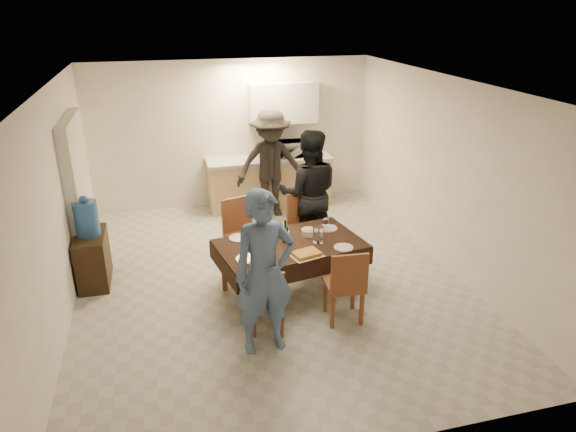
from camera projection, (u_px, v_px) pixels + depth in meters
name	position (u px, v px, depth m)	size (l,w,h in m)	color
floor	(270.00, 279.00, 7.00)	(5.00, 6.00, 0.02)	#B9B9B4
ceiling	(267.00, 84.00, 5.99)	(5.00, 6.00, 0.02)	white
wall_back	(232.00, 134.00, 9.17)	(5.00, 0.02, 2.60)	white
wall_front	(355.00, 320.00, 3.81)	(5.00, 0.02, 2.60)	white
wall_left	(57.00, 207.00, 5.92)	(0.02, 6.00, 2.60)	white
wall_right	(445.00, 174.00, 7.07)	(0.02, 6.00, 2.60)	white
stub_partition	(80.00, 192.00, 7.10)	(0.15, 1.40, 2.10)	silver
kitchen_base_cabinet	(269.00, 183.00, 9.36)	(2.20, 0.60, 0.86)	tan
kitchen_worktop	(269.00, 159.00, 9.19)	(2.24, 0.64, 0.05)	#B0AFAB
upper_cabinet	(283.00, 103.00, 9.01)	(1.20, 0.34, 0.70)	silver
dining_table	(290.00, 245.00, 6.44)	(1.94, 1.34, 0.70)	black
chair_near_left	(270.00, 294.00, 5.65)	(0.47, 0.48, 0.45)	brown
chair_near_right	(347.00, 279.00, 5.83)	(0.46, 0.46, 0.51)	brown
chair_far_left	(246.00, 231.00, 6.94)	(0.58, 0.59, 0.55)	brown
chair_far_right	(309.00, 225.00, 7.15)	(0.53, 0.53, 0.54)	brown
console	(93.00, 259.00, 6.78)	(0.38, 0.76, 0.70)	black
water_jug	(86.00, 219.00, 6.56)	(0.30, 0.30, 0.45)	#2E63AC
wine_bottle	(285.00, 231.00, 6.40)	(0.07, 0.07, 0.30)	black
water_pitcher	(318.00, 234.00, 6.43)	(0.13, 0.13, 0.21)	white
savoury_tart	(306.00, 254.00, 6.10)	(0.37, 0.28, 0.05)	gold
salad_bowl	(309.00, 232.00, 6.64)	(0.20, 0.20, 0.08)	silver
mushroom_dish	(281.00, 233.00, 6.66)	(0.20, 0.20, 0.04)	silver
wine_glass_a	(250.00, 250.00, 6.04)	(0.09, 0.09, 0.19)	white
wine_glass_b	(326.00, 224.00, 6.74)	(0.08, 0.08, 0.19)	white
wine_glass_c	(269.00, 229.00, 6.62)	(0.08, 0.08, 0.18)	white
plate_near_left	(247.00, 259.00, 6.02)	(0.28, 0.28, 0.02)	silver
plate_near_right	(344.00, 247.00, 6.30)	(0.24, 0.24, 0.01)	silver
plate_far_left	(239.00, 238.00, 6.56)	(0.26, 0.26, 0.02)	silver
plate_far_right	(328.00, 228.00, 6.83)	(0.25, 0.25, 0.01)	silver
microwave	(291.00, 149.00, 9.22)	(0.51, 0.34, 0.28)	silver
person_near	(264.00, 273.00, 5.28)	(0.66, 0.43, 1.81)	#506998
person_far	(309.00, 193.00, 7.40)	(0.91, 0.71, 1.87)	black
person_kitchen	(271.00, 164.00, 8.75)	(1.20, 0.69, 1.86)	black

